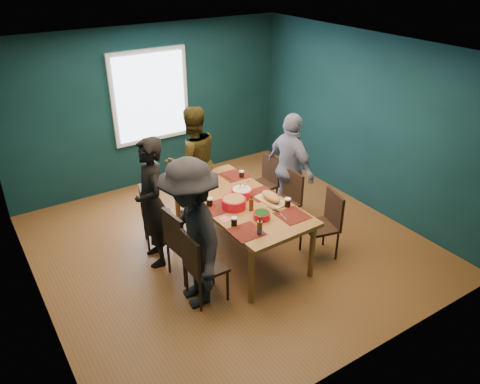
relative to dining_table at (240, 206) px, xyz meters
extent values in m
cube|color=brown|center=(-0.05, 0.21, -0.73)|extent=(5.00, 5.00, 0.01)
cube|color=beige|center=(-0.05, 0.21, 1.98)|extent=(5.00, 5.00, 0.01)
cube|color=#113338|center=(-2.55, 0.21, 0.63)|extent=(0.01, 5.00, 2.70)
cube|color=#113338|center=(2.45, 0.21, 0.63)|extent=(0.01, 5.00, 2.70)
cube|color=#113338|center=(-0.05, 2.71, 0.63)|extent=(5.00, 0.01, 2.70)
cube|color=#113338|center=(-0.05, -2.29, 0.63)|extent=(5.00, 0.01, 2.70)
cube|color=silver|center=(-0.05, 2.68, 0.83)|extent=(1.35, 0.06, 1.55)
cube|color=#9B662E|center=(0.00, 0.00, 0.05)|extent=(1.13, 2.14, 0.05)
cylinder|color=#9B662E|center=(-0.46, -0.97, -0.35)|extent=(0.07, 0.07, 0.74)
cylinder|color=#9B662E|center=(0.46, -0.97, -0.35)|extent=(0.07, 0.07, 0.74)
cylinder|color=#9B662E|center=(-0.46, 0.97, -0.35)|extent=(0.07, 0.07, 0.74)
cylinder|color=#9B662E|center=(0.46, 0.97, -0.35)|extent=(0.07, 0.07, 0.74)
cube|color=black|center=(-0.87, 0.76, -0.29)|extent=(0.50, 0.50, 0.04)
cube|color=black|center=(-1.04, 0.81, -0.05)|extent=(0.14, 0.40, 0.44)
cylinder|color=black|center=(-1.08, 0.64, -0.52)|extent=(0.03, 0.03, 0.41)
cylinder|color=black|center=(-0.75, 0.55, -0.52)|extent=(0.03, 0.03, 0.41)
cylinder|color=black|center=(-0.99, 0.97, -0.52)|extent=(0.03, 0.03, 0.41)
cylinder|color=black|center=(-0.65, 0.88, -0.52)|extent=(0.03, 0.03, 0.41)
cube|color=black|center=(-0.83, -0.08, -0.25)|extent=(0.48, 0.48, 0.04)
cube|color=black|center=(-1.02, -0.10, 0.01)|extent=(0.09, 0.44, 0.48)
cylinder|color=black|center=(-0.99, -0.29, -0.50)|extent=(0.03, 0.03, 0.45)
cylinder|color=black|center=(-0.62, -0.25, -0.50)|extent=(0.03, 0.03, 0.45)
cylinder|color=black|center=(-1.03, 0.08, -0.50)|extent=(0.03, 0.03, 0.45)
cylinder|color=black|center=(-0.66, 0.12, -0.50)|extent=(0.03, 0.03, 0.45)
cube|color=black|center=(-0.85, -0.61, -0.27)|extent=(0.43, 0.43, 0.04)
cube|color=black|center=(-1.04, -0.60, -0.02)|extent=(0.05, 0.42, 0.46)
cylinder|color=black|center=(-1.04, -0.78, -0.51)|extent=(0.03, 0.03, 0.43)
cylinder|color=black|center=(-0.68, -0.79, -0.51)|extent=(0.03, 0.03, 0.43)
cylinder|color=black|center=(-1.03, -0.42, -0.51)|extent=(0.03, 0.03, 0.43)
cylinder|color=black|center=(-0.67, -0.43, -0.51)|extent=(0.03, 0.03, 0.43)
cube|color=black|center=(0.93, 0.79, -0.30)|extent=(0.43, 0.43, 0.04)
cube|color=black|center=(1.11, 0.81, -0.06)|extent=(0.07, 0.40, 0.43)
cylinder|color=black|center=(0.77, 0.61, -0.52)|extent=(0.03, 0.03, 0.41)
cylinder|color=black|center=(1.11, 0.64, -0.52)|extent=(0.03, 0.03, 0.41)
cylinder|color=black|center=(0.75, 0.95, -0.52)|extent=(0.03, 0.03, 0.41)
cylinder|color=black|center=(1.08, 0.98, -0.52)|extent=(0.03, 0.03, 0.41)
cube|color=black|center=(0.84, 0.13, -0.29)|extent=(0.42, 0.42, 0.04)
cube|color=black|center=(1.02, 0.14, -0.04)|extent=(0.05, 0.41, 0.45)
cylinder|color=black|center=(0.67, -0.05, -0.51)|extent=(0.03, 0.03, 0.42)
cylinder|color=black|center=(1.02, -0.04, -0.51)|extent=(0.03, 0.03, 0.42)
cylinder|color=black|center=(0.66, 0.30, -0.51)|extent=(0.03, 0.03, 0.42)
cylinder|color=black|center=(1.01, 0.31, -0.51)|extent=(0.03, 0.03, 0.42)
cube|color=black|center=(0.86, -0.66, -0.27)|extent=(0.51, 0.51, 0.04)
cube|color=black|center=(1.04, -0.70, -0.02)|extent=(0.14, 0.42, 0.46)
cylinder|color=black|center=(0.64, -0.79, -0.51)|extent=(0.03, 0.03, 0.43)
cylinder|color=black|center=(0.99, -0.88, -0.51)|extent=(0.03, 0.03, 0.43)
cylinder|color=black|center=(0.72, -0.44, -0.51)|extent=(0.03, 0.03, 0.43)
cylinder|color=black|center=(1.07, -0.53, -0.51)|extent=(0.03, 0.03, 0.43)
imported|color=black|center=(-1.05, 0.43, 0.16)|extent=(0.51, 0.70, 1.76)
imported|color=black|center=(-0.01, 1.30, 0.15)|extent=(0.91, 0.75, 1.74)
imported|color=white|center=(1.13, 0.35, 0.12)|extent=(0.42, 0.99, 1.69)
imported|color=black|center=(-1.00, -0.56, 0.20)|extent=(0.81, 1.26, 1.84)
cylinder|color=red|center=(-0.16, -0.11, 0.14)|extent=(0.31, 0.31, 0.13)
cylinder|color=#579235|center=(-0.16, -0.11, 0.20)|extent=(0.28, 0.28, 0.02)
cylinder|color=red|center=(0.09, 0.08, 0.13)|extent=(0.28, 0.28, 0.11)
cylinder|color=#F3EEC7|center=(0.09, 0.08, 0.18)|extent=(0.25, 0.25, 0.02)
cylinder|color=tan|center=(0.13, 0.08, 0.23)|extent=(0.08, 0.15, 0.22)
cylinder|color=tan|center=(0.06, 0.08, 0.23)|extent=(0.07, 0.16, 0.22)
cylinder|color=red|center=(-0.02, -0.53, 0.12)|extent=(0.21, 0.21, 0.09)
cylinder|color=#0F3F11|center=(-0.02, -0.53, 0.16)|extent=(0.19, 0.19, 0.02)
cube|color=tan|center=(0.34, -0.23, 0.08)|extent=(0.29, 0.47, 0.02)
ellipsoid|color=#B69141|center=(0.34, -0.23, 0.14)|extent=(0.21, 0.37, 0.10)
cube|color=silver|center=(0.23, -0.41, 0.10)|extent=(0.09, 0.17, 0.00)
cylinder|color=black|center=(0.21, -0.51, 0.10)|extent=(0.06, 0.10, 0.02)
sphere|color=#16621B|center=(0.34, -0.33, 0.15)|extent=(0.03, 0.03, 0.03)
sphere|color=#16621B|center=(0.34, -0.23, 0.15)|extent=(0.03, 0.03, 0.03)
sphere|color=#16621B|center=(0.34, -0.14, 0.15)|extent=(0.03, 0.03, 0.03)
cylinder|color=black|center=(-0.30, 0.61, 0.10)|extent=(0.15, 0.15, 0.06)
cylinder|color=#579235|center=(-0.30, 0.61, 0.13)|extent=(0.12, 0.12, 0.02)
cylinder|color=#4E2D0D|center=(-0.24, -0.81, 0.16)|extent=(0.06, 0.06, 0.18)
cylinder|color=#4E2D0D|center=(-0.24, -0.81, 0.28)|extent=(0.03, 0.03, 0.07)
cylinder|color=#193EB3|center=(-0.24, -0.81, 0.13)|extent=(0.07, 0.07, 0.04)
cylinder|color=#4E2D0D|center=(-0.01, -0.29, 0.16)|extent=(0.06, 0.06, 0.16)
cylinder|color=#4E2D0D|center=(-0.01, -0.29, 0.27)|extent=(0.02, 0.02, 0.06)
cylinder|color=black|center=(-0.39, -0.48, 0.13)|extent=(0.08, 0.08, 0.11)
cylinder|color=silver|center=(-0.39, -0.48, 0.18)|extent=(0.08, 0.08, 0.02)
cylinder|color=black|center=(0.44, -0.46, 0.13)|extent=(0.08, 0.08, 0.11)
cylinder|color=silver|center=(0.44, -0.46, 0.18)|extent=(0.08, 0.08, 0.02)
cylinder|color=black|center=(0.40, 0.58, 0.12)|extent=(0.07, 0.07, 0.10)
cylinder|color=silver|center=(0.40, 0.58, 0.17)|extent=(0.07, 0.07, 0.01)
cylinder|color=black|center=(-0.40, 0.10, 0.13)|extent=(0.08, 0.08, 0.11)
cylinder|color=silver|center=(-0.40, 0.10, 0.18)|extent=(0.08, 0.08, 0.02)
cube|color=#FE6B74|center=(0.38, 0.08, 0.08)|extent=(0.18, 0.18, 0.00)
cube|color=#FE6B74|center=(-0.41, -0.29, 0.08)|extent=(0.15, 0.15, 0.00)
cube|color=#FE6B74|center=(0.29, -0.75, 0.08)|extent=(0.21, 0.21, 0.00)
camera|label=1|loc=(-2.92, -4.54, 3.07)|focal=35.00mm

